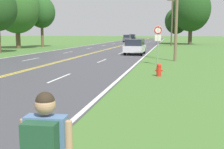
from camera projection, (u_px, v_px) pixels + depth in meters
fire_hydrant at (159, 70)px, 14.89m from camera, size 0.41×0.25×0.69m
traffic_sign at (158, 35)px, 20.11m from camera, size 0.60×0.10×2.78m
utility_pole_midground at (177, 8)px, 22.34m from camera, size 1.80×0.24×8.21m
utility_pole_far at (172, 21)px, 48.21m from camera, size 1.80×0.24×8.35m
tree_left_verge at (17, 7)px, 40.82m from camera, size 6.62×6.62×9.80m
tree_mid_treeline at (191, 9)px, 54.07m from camera, size 7.36×7.36×11.00m
tree_right_cluster at (41, 12)px, 45.20m from camera, size 4.39×4.39×8.11m
tree_far_back at (176, 21)px, 59.60m from camera, size 4.75×4.75×7.50m
car_silver_suv_nearest at (135, 46)px, 29.72m from camera, size 2.01×4.00×1.62m
car_dark_grey_suv_approaching at (127, 38)px, 70.97m from camera, size 1.98×4.76×1.80m
car_black_van_mid_near at (132, 37)px, 79.27m from camera, size 1.90×4.05×1.88m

